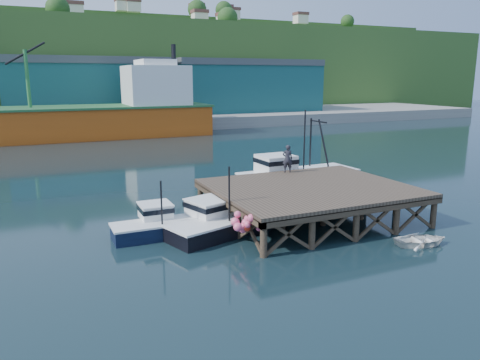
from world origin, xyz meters
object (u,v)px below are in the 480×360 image
dockworker (287,159)px  boat_navy (159,224)px  dinghy (421,240)px  boat_black (219,221)px  trawler (296,175)px

dockworker → boat_navy: bearing=42.2°
dinghy → dockworker: 11.58m
boat_navy → boat_black: bearing=-18.6°
trawler → dockworker: (-2.07, -2.12, 1.81)m
dinghy → trawler: bearing=12.3°
boat_black → dockworker: dockworker is taller
trawler → dockworker: 3.47m
boat_navy → dockworker: 11.36m
boat_navy → dinghy: bearing=-30.6°
boat_black → dockworker: bearing=16.2°
trawler → dockworker: trawler is taller
trawler → dockworker: size_ratio=4.85×
boat_navy → dockworker: dockworker is taller
boat_black → trawler: size_ratio=0.72×
boat_black → dinghy: 11.15m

